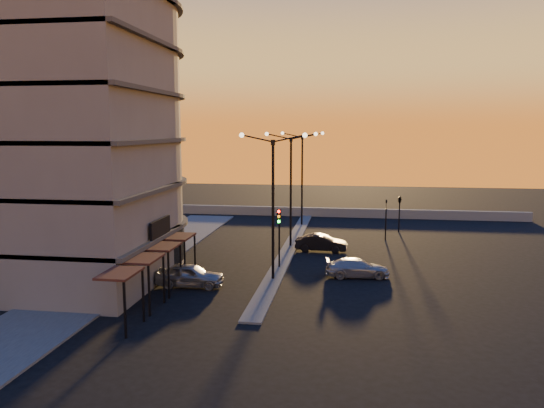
{
  "coord_description": "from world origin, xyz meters",
  "views": [
    {
      "loc": [
        4.89,
        -33.03,
        9.69
      ],
      "look_at": [
        -0.92,
        5.71,
        4.19
      ],
      "focal_mm": 35.0,
      "sensor_mm": 36.0,
      "label": 1
    }
  ],
  "objects_px": {
    "car_sedan": "(321,243)",
    "streetlamp_mid": "(291,180)",
    "traffic_light_main": "(279,228)",
    "car_hatchback": "(190,275)",
    "car_wagon": "(358,268)"
  },
  "relations": [
    {
      "from": "car_hatchback",
      "to": "car_wagon",
      "type": "distance_m",
      "value": 11.01
    },
    {
      "from": "car_sedan",
      "to": "car_wagon",
      "type": "relative_size",
      "value": 0.97
    },
    {
      "from": "car_sedan",
      "to": "car_wagon",
      "type": "distance_m",
      "value": 7.76
    },
    {
      "from": "traffic_light_main",
      "to": "car_wagon",
      "type": "height_order",
      "value": "traffic_light_main"
    },
    {
      "from": "car_wagon",
      "to": "car_sedan",
      "type": "bearing_deg",
      "value": 15.75
    },
    {
      "from": "car_sedan",
      "to": "car_wagon",
      "type": "xyz_separation_m",
      "value": [
        2.83,
        -7.22,
        -0.06
      ]
    },
    {
      "from": "car_hatchback",
      "to": "car_wagon",
      "type": "relative_size",
      "value": 1.0
    },
    {
      "from": "traffic_light_main",
      "to": "car_hatchback",
      "type": "distance_m",
      "value": 7.35
    },
    {
      "from": "car_sedan",
      "to": "streetlamp_mid",
      "type": "bearing_deg",
      "value": 67.11
    },
    {
      "from": "streetlamp_mid",
      "to": "traffic_light_main",
      "type": "relative_size",
      "value": 2.24
    },
    {
      "from": "streetlamp_mid",
      "to": "car_sedan",
      "type": "bearing_deg",
      "value": -24.48
    },
    {
      "from": "traffic_light_main",
      "to": "car_hatchback",
      "type": "bearing_deg",
      "value": -134.38
    },
    {
      "from": "car_sedan",
      "to": "car_wagon",
      "type": "height_order",
      "value": "car_sedan"
    },
    {
      "from": "car_hatchback",
      "to": "car_wagon",
      "type": "bearing_deg",
      "value": -72.59
    },
    {
      "from": "traffic_light_main",
      "to": "car_hatchback",
      "type": "xyz_separation_m",
      "value": [
        -4.91,
        -5.02,
        -2.16
      ]
    }
  ]
}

